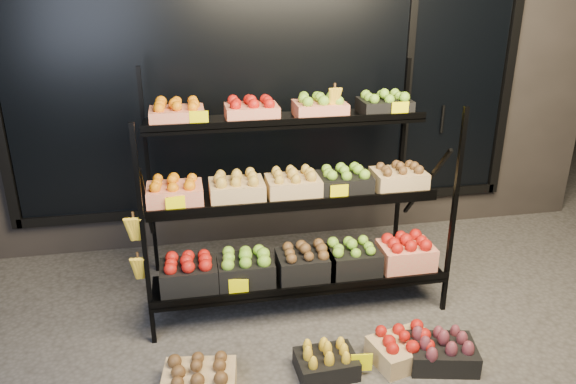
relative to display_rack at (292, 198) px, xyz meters
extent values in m
plane|color=#514F4C|center=(0.01, -0.60, -0.79)|extent=(24.00, 24.00, 0.00)
cube|color=#2D2826|center=(0.01, 2.00, 0.96)|extent=(6.00, 2.00, 3.50)
cube|color=black|center=(0.01, 0.98, 0.76)|extent=(4.20, 0.04, 2.40)
cube|color=black|center=(0.01, 0.96, -0.45)|extent=(4.30, 0.06, 0.08)
cube|color=black|center=(2.16, 0.96, 0.76)|extent=(0.08, 0.06, 2.50)
cube|color=black|center=(1.21, 0.96, 0.76)|extent=(0.06, 0.06, 2.50)
cylinder|color=black|center=(1.56, 0.93, 0.26)|extent=(0.02, 0.02, 0.25)
cube|color=black|center=(-1.01, -0.42, -0.04)|extent=(0.03, 0.03, 1.50)
cube|color=black|center=(1.04, -0.42, -0.04)|extent=(0.03, 0.03, 1.50)
cube|color=black|center=(-1.01, 0.55, 0.04)|extent=(0.03, 0.03, 1.66)
cube|color=black|center=(1.04, 0.55, 0.04)|extent=(0.03, 0.03, 1.66)
cube|color=black|center=(0.01, -0.25, -0.52)|extent=(2.05, 0.42, 0.03)
cube|color=black|center=(0.01, -0.45, -0.49)|extent=(2.05, 0.02, 0.05)
cube|color=black|center=(0.01, 0.05, -0.02)|extent=(2.05, 0.40, 0.03)
cube|color=black|center=(0.01, -0.14, 0.01)|extent=(2.05, 0.02, 0.05)
cube|color=black|center=(0.01, 0.35, 0.48)|extent=(2.05, 0.40, 0.03)
cube|color=black|center=(0.01, 0.16, 0.51)|extent=(2.05, 0.02, 0.05)
cube|color=tan|center=(-0.77, 0.35, 0.55)|extent=(0.38, 0.28, 0.11)
ellipsoid|color=orange|center=(-0.77, 0.35, 0.63)|extent=(0.32, 0.24, 0.07)
cube|color=tan|center=(-0.23, 0.35, 0.55)|extent=(0.38, 0.28, 0.11)
ellipsoid|color=red|center=(-0.23, 0.35, 0.63)|extent=(0.32, 0.24, 0.07)
cube|color=tan|center=(0.28, 0.35, 0.55)|extent=(0.38, 0.28, 0.11)
ellipsoid|color=#84C531|center=(0.28, 0.35, 0.63)|extent=(0.32, 0.24, 0.07)
cube|color=black|center=(0.78, 0.35, 0.55)|extent=(0.38, 0.28, 0.11)
ellipsoid|color=#84C531|center=(0.78, 0.35, 0.63)|extent=(0.32, 0.24, 0.07)
cube|color=tan|center=(-0.82, 0.05, 0.06)|extent=(0.38, 0.28, 0.14)
ellipsoid|color=orange|center=(-0.82, 0.05, 0.16)|extent=(0.32, 0.24, 0.07)
cube|color=tan|center=(-0.39, 0.05, 0.06)|extent=(0.38, 0.28, 0.14)
ellipsoid|color=gold|center=(-0.39, 0.05, 0.16)|extent=(0.32, 0.24, 0.07)
cube|color=tan|center=(0.02, 0.05, 0.06)|extent=(0.38, 0.28, 0.14)
ellipsoid|color=gold|center=(0.02, 0.05, 0.16)|extent=(0.32, 0.24, 0.07)
cube|color=black|center=(0.40, 0.05, 0.06)|extent=(0.38, 0.28, 0.14)
ellipsoid|color=#84C531|center=(0.40, 0.05, 0.16)|extent=(0.32, 0.24, 0.07)
cube|color=tan|center=(0.82, 0.05, 0.06)|extent=(0.38, 0.28, 0.14)
ellipsoid|color=brown|center=(0.82, 0.05, 0.16)|extent=(0.32, 0.24, 0.07)
cube|color=black|center=(-0.76, -0.25, -0.42)|extent=(0.38, 0.28, 0.18)
ellipsoid|color=red|center=(-0.76, -0.25, -0.30)|extent=(0.32, 0.24, 0.07)
cube|color=black|center=(-0.38, -0.25, -0.42)|extent=(0.38, 0.28, 0.18)
ellipsoid|color=#84C531|center=(-0.38, -0.25, -0.30)|extent=(0.32, 0.24, 0.07)
cube|color=black|center=(0.04, -0.25, -0.42)|extent=(0.38, 0.28, 0.18)
ellipsoid|color=brown|center=(0.04, -0.25, -0.30)|extent=(0.32, 0.24, 0.07)
cube|color=black|center=(0.38, -0.25, -0.42)|extent=(0.38, 0.28, 0.18)
ellipsoid|color=#84C531|center=(0.38, -0.25, -0.30)|extent=(0.32, 0.24, 0.07)
cube|color=tan|center=(0.79, -0.25, -0.42)|extent=(0.38, 0.28, 0.18)
ellipsoid|color=red|center=(0.79, -0.25, -0.30)|extent=(0.32, 0.24, 0.07)
ellipsoid|color=yellow|center=(-1.06, -0.40, 0.13)|extent=(0.14, 0.08, 0.22)
ellipsoid|color=yellow|center=(-1.06, -0.40, -0.15)|extent=(0.14, 0.08, 0.22)
ellipsoid|color=yellow|center=(0.36, 0.25, 0.73)|extent=(0.14, 0.08, 0.22)
cube|color=#FFF600|center=(-0.81, -0.10, 0.05)|extent=(0.13, 0.01, 0.12)
cube|color=#FFF600|center=(0.32, -0.10, 0.05)|extent=(0.13, 0.01, 0.12)
cube|color=#FFF600|center=(0.85, 0.20, 0.55)|extent=(0.13, 0.01, 0.12)
cube|color=#FFF600|center=(-0.62, 0.20, 0.55)|extent=(0.13, 0.01, 0.12)
cube|color=#FFF600|center=(-0.44, -0.40, -0.45)|extent=(0.13, 0.01, 0.12)
cube|color=#FFF600|center=(0.23, -1.00, -0.73)|extent=(0.13, 0.01, 0.12)
cube|color=tan|center=(-0.74, -0.96, -0.72)|extent=(0.46, 0.36, 0.14)
ellipsoid|color=brown|center=(-0.74, -0.96, -0.61)|extent=(0.38, 0.31, 0.07)
cube|color=black|center=(0.03, -0.93, -0.72)|extent=(0.37, 0.28, 0.12)
ellipsoid|color=yellow|center=(0.03, -0.93, -0.63)|extent=(0.31, 0.24, 0.07)
cube|color=tan|center=(0.54, -0.90, -0.72)|extent=(0.46, 0.38, 0.14)
ellipsoid|color=red|center=(0.54, -0.90, -0.62)|extent=(0.39, 0.32, 0.07)
cube|color=black|center=(0.76, -0.98, -0.72)|extent=(0.47, 0.38, 0.14)
ellipsoid|color=brown|center=(0.76, -0.98, -0.62)|extent=(0.39, 0.32, 0.07)
camera|label=1|loc=(-0.73, -3.62, 1.53)|focal=35.00mm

